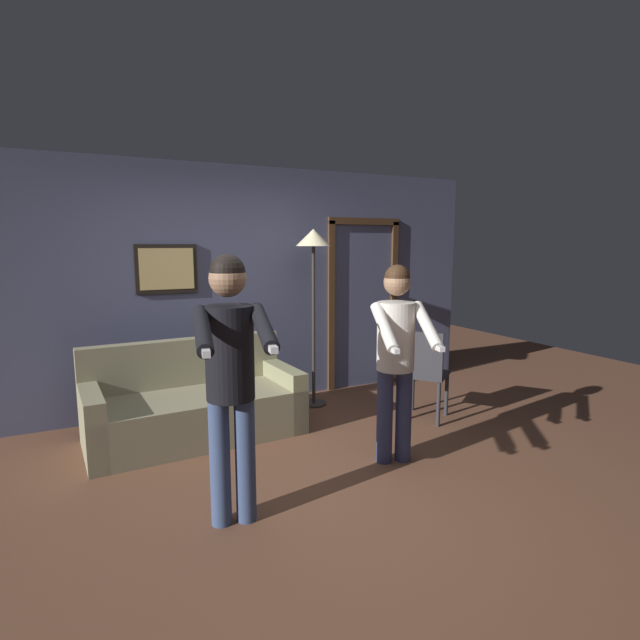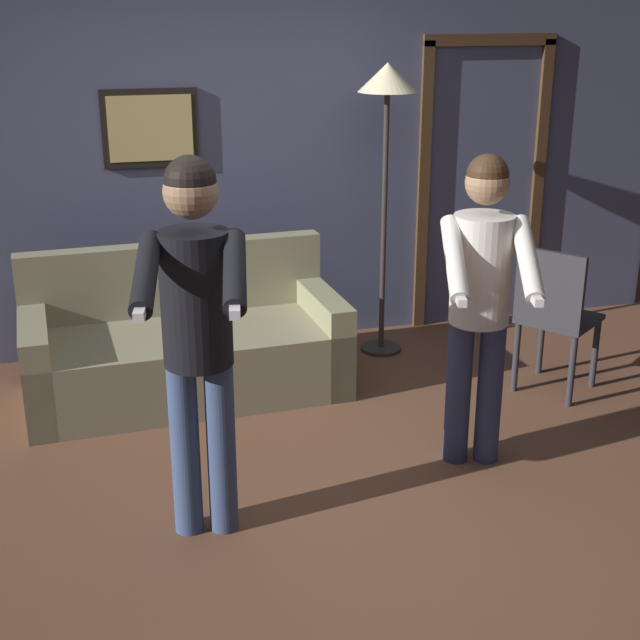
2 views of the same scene
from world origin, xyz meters
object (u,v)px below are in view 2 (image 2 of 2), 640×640
object	(u,v)px
person_standing_left	(196,316)
dining_chair_distant	(554,313)
torchiere_lamp	(387,108)
couch	(185,349)
person_standing_right	(481,287)

from	to	relation	value
person_standing_left	dining_chair_distant	xyz separation A→B (m)	(2.26, 0.97, -0.52)
torchiere_lamp	dining_chair_distant	xyz separation A→B (m)	(0.76, -0.95, -1.12)
couch	torchiere_lamp	bearing A→B (deg)	13.70
couch	person_standing_right	bearing A→B (deg)	-43.79
torchiere_lamp	person_standing_left	world-z (taller)	torchiere_lamp
couch	person_standing_left	distance (m)	1.76
torchiere_lamp	person_standing_right	bearing A→B (deg)	-91.87
couch	dining_chair_distant	world-z (taller)	dining_chair_distant
person_standing_left	person_standing_right	world-z (taller)	person_standing_left
person_standing_right	dining_chair_distant	xyz separation A→B (m)	(0.81, 0.67, -0.44)
torchiere_lamp	dining_chair_distant	bearing A→B (deg)	-51.37
couch	torchiere_lamp	distance (m)	1.98
dining_chair_distant	person_standing_right	bearing A→B (deg)	-140.65
couch	torchiere_lamp	xyz separation A→B (m)	(1.39, 0.34, 1.38)
torchiere_lamp	person_standing_right	size ratio (longest dim) A/B	1.19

